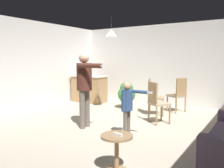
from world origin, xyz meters
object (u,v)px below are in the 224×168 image
(person_adult, at_px, (85,82))
(person_child, at_px, (127,104))
(side_table_by_couch, at_px, (117,149))
(spare_remote_on_table, at_px, (118,135))
(dining_chair_by_counter, at_px, (157,101))
(kitchen_counter, at_px, (89,89))
(dining_chair_near_wall, at_px, (178,94))
(potted_plant_corner, at_px, (127,94))
(dining_chair_centre_back, at_px, (154,95))

(person_adult, xyz_separation_m, person_child, (1.14, -0.10, -0.36))
(side_table_by_couch, relative_size, spare_remote_on_table, 4.00)
(dining_chair_by_counter, bearing_deg, side_table_by_couch, -43.26)
(kitchen_counter, bearing_deg, dining_chair_near_wall, 1.89)
(potted_plant_corner, bearing_deg, dining_chair_centre_back, -17.28)
(person_child, bearing_deg, side_table_by_couch, 25.33)
(side_table_by_couch, bearing_deg, potted_plant_corner, 117.46)
(person_adult, height_order, dining_chair_by_counter, person_adult)
(dining_chair_near_wall, xyz_separation_m, potted_plant_corner, (-1.51, -0.36, -0.08))
(person_child, height_order, dining_chair_by_counter, person_child)
(side_table_by_couch, height_order, potted_plant_corner, potted_plant_corner)
(dining_chair_near_wall, relative_size, potted_plant_corner, 1.19)
(dining_chair_near_wall, relative_size, spare_remote_on_table, 7.69)
(dining_chair_near_wall, distance_m, dining_chair_centre_back, 0.84)
(dining_chair_centre_back, distance_m, spare_remote_on_table, 3.50)
(dining_chair_near_wall, bearing_deg, dining_chair_centre_back, 174.44)
(kitchen_counter, xyz_separation_m, potted_plant_corner, (1.69, -0.26, -0.02))
(person_child, height_order, potted_plant_corner, person_child)
(kitchen_counter, relative_size, dining_chair_by_counter, 1.26)
(dining_chair_by_counter, bearing_deg, person_child, -56.95)
(kitchen_counter, height_order, dining_chair_centre_back, dining_chair_centre_back)
(kitchen_counter, bearing_deg, dining_chair_centre_back, -12.04)
(kitchen_counter, bearing_deg, person_adult, -53.19)
(person_adult, height_order, person_child, person_adult)
(person_child, bearing_deg, spare_remote_on_table, 26.11)
(spare_remote_on_table, bearing_deg, dining_chair_by_counter, 100.97)
(side_table_by_couch, xyz_separation_m, dining_chair_near_wall, (-0.40, 4.05, 0.22))
(side_table_by_couch, relative_size, person_child, 0.47)
(potted_plant_corner, bearing_deg, kitchen_counter, 171.28)
(dining_chair_near_wall, distance_m, potted_plant_corner, 1.56)
(dining_chair_centre_back, height_order, potted_plant_corner, dining_chair_centre_back)
(kitchen_counter, bearing_deg, spare_remote_on_table, -47.49)
(dining_chair_near_wall, distance_m, spare_remote_on_table, 4.09)
(kitchen_counter, xyz_separation_m, dining_chair_by_counter, (3.12, -1.36, 0.07))
(person_adult, relative_size, dining_chair_near_wall, 1.68)
(dining_chair_centre_back, relative_size, potted_plant_corner, 1.19)
(person_child, relative_size, potted_plant_corner, 1.31)
(dining_chair_centre_back, height_order, spare_remote_on_table, dining_chair_centre_back)
(kitchen_counter, relative_size, dining_chair_centre_back, 1.26)
(person_adult, distance_m, dining_chair_near_wall, 2.99)
(person_adult, relative_size, person_child, 1.53)
(side_table_by_couch, xyz_separation_m, dining_chair_centre_back, (-0.88, 3.36, 0.22))
(dining_chair_by_counter, relative_size, potted_plant_corner, 1.19)
(kitchen_counter, relative_size, dining_chair_near_wall, 1.26)
(spare_remote_on_table, bearing_deg, dining_chair_centre_back, 105.05)
(person_adult, relative_size, spare_remote_on_table, 12.95)
(person_child, bearing_deg, dining_chair_centre_back, -168.77)
(dining_chair_near_wall, bearing_deg, dining_chair_by_counter, -153.61)
(side_table_by_couch, xyz_separation_m, potted_plant_corner, (-1.91, 3.68, 0.13))
(potted_plant_corner, relative_size, spare_remote_on_table, 6.45)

